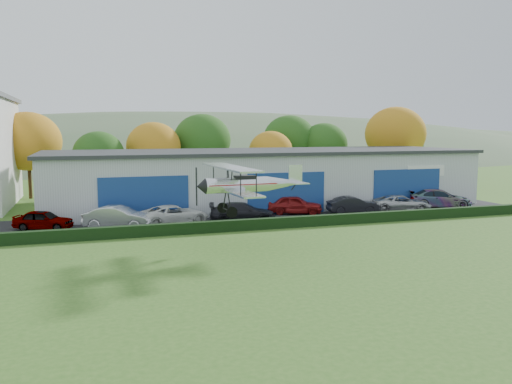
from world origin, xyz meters
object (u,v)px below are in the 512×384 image
object	(u,v)px
car_3	(242,212)
car_4	(295,205)
car_2	(174,215)
car_5	(353,205)
biplane	(246,183)
car_1	(119,217)
car_6	(402,203)
car_7	(439,198)
car_0	(43,220)
hangar	(264,177)

from	to	relation	value
car_3	car_4	world-z (taller)	car_4
car_2	car_5	world-z (taller)	car_2
biplane	car_4	bearing A→B (deg)	52.05
car_1	car_6	size ratio (longest dim) A/B	0.99
biplane	car_5	bearing A→B (deg)	34.60
car_2	car_6	xyz separation A→B (m)	(20.31, 0.20, -0.04)
car_7	car_2	bearing A→B (deg)	116.57
car_1	biplane	distance (m)	11.71
car_2	car_6	world-z (taller)	car_2
car_0	car_4	distance (m)	20.03
car_4	car_1	bearing A→B (deg)	120.69
car_4	biplane	xyz separation A→B (m)	(-7.71, -10.95, 3.18)
car_4	car_5	xyz separation A→B (m)	(4.88, -1.33, -0.07)
car_0	car_5	xyz separation A→B (m)	(24.88, -0.43, 0.02)
car_1	car_2	size ratio (longest dim) A/B	0.94
car_3	car_7	world-z (taller)	car_7
car_6	car_7	world-z (taller)	car_7
car_5	car_7	distance (m)	9.40
hangar	car_6	bearing A→B (deg)	-37.26
hangar	car_7	xyz separation A→B (m)	(14.91, -6.98, -1.78)
car_1	car_6	bearing A→B (deg)	-65.25
car_3	car_5	world-z (taller)	car_3
car_7	car_0	bearing A→B (deg)	114.48
hangar	car_1	bearing A→B (deg)	-149.06
car_1	car_3	bearing A→B (deg)	-67.15
car_2	biplane	xyz separation A→B (m)	(2.94, -9.20, 3.24)
hangar	car_0	size ratio (longest dim) A/B	9.78
car_6	car_7	xyz separation A→B (m)	(4.59, 0.87, 0.13)
car_1	car_4	xyz separation A→B (m)	(14.80, 2.17, -0.03)
car_6	biplane	xyz separation A→B (m)	(-17.38, -9.40, 3.27)
car_4	car_5	world-z (taller)	car_4
car_0	car_7	world-z (taller)	car_7
car_7	car_5	bearing A→B (deg)	118.08
car_1	car_5	distance (m)	19.69
car_0	car_7	size ratio (longest dim) A/B	0.73
car_5	hangar	bearing A→B (deg)	45.38
car_2	car_5	bearing A→B (deg)	-100.95
car_7	car_3	bearing A→B (deg)	118.67
hangar	car_3	xyz separation A→B (m)	(-4.70, -8.55, -1.85)
car_4	car_7	world-z (taller)	car_7
hangar	car_5	size ratio (longest dim) A/B	9.21
car_7	biplane	bearing A→B (deg)	139.16
hangar	car_3	distance (m)	9.93
car_3	car_4	xyz separation A→B (m)	(5.36, 2.25, 0.04)
car_0	car_7	distance (m)	34.26
car_1	car_5	xyz separation A→B (m)	(19.67, 0.84, -0.10)
car_6	car_4	bearing A→B (deg)	102.10
car_6	car_3	bearing A→B (deg)	113.87
car_7	biplane	world-z (taller)	biplane
car_7	biplane	xyz separation A→B (m)	(-21.96, -10.27, 3.15)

